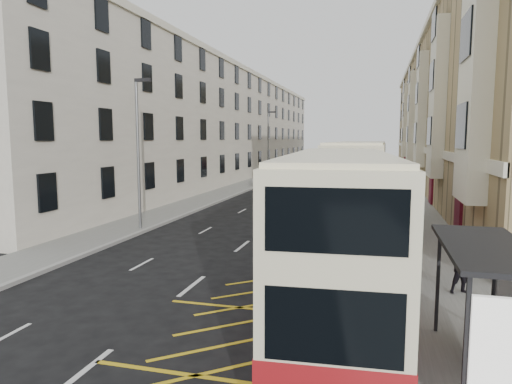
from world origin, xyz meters
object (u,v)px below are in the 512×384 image
(double_decker_front, at_px, (339,233))
(street_lamp_far, at_px, (269,142))
(street_lamp_near, at_px, (139,146))
(pedestrian_far, at_px, (386,274))
(pedestrian_mid, at_px, (464,268))
(car_dark, at_px, (313,164))
(litter_bin, at_px, (390,376))
(white_van, at_px, (268,178))
(bus_shelter, at_px, (497,285))
(car_red, at_px, (362,167))
(car_silver, at_px, (318,168))
(double_decker_rear, at_px, (358,185))
(pedestrian_near, at_px, (490,347))

(double_decker_front, bearing_deg, street_lamp_far, 102.24)
(street_lamp_near, height_order, pedestrian_far, street_lamp_near)
(pedestrian_mid, xyz_separation_m, car_dark, (-13.25, 61.14, -0.26))
(double_decker_front, xyz_separation_m, litter_bin, (1.35, -4.61, -1.67))
(white_van, bearing_deg, car_dark, 85.97)
(bus_shelter, bearing_deg, car_red, 94.33)
(bus_shelter, distance_m, street_lamp_near, 19.38)
(bus_shelter, distance_m, street_lamp_far, 44.94)
(litter_bin, xyz_separation_m, pedestrian_mid, (2.38, 6.85, 0.30))
(car_dark, bearing_deg, car_silver, -82.48)
(pedestrian_mid, distance_m, white_van, 34.84)
(pedestrian_far, bearing_deg, white_van, -62.02)
(pedestrian_far, bearing_deg, double_decker_rear, -74.67)
(pedestrian_near, distance_m, car_red, 61.82)
(car_dark, bearing_deg, double_decker_front, -87.33)
(double_decker_front, relative_size, pedestrian_near, 7.40)
(bus_shelter, distance_m, car_silver, 59.47)
(bus_shelter, relative_size, pedestrian_far, 2.25)
(pedestrian_mid, bearing_deg, street_lamp_far, 94.42)
(pedestrian_near, xyz_separation_m, pedestrian_far, (-1.90, 3.94, 0.15))
(pedestrian_mid, distance_m, car_silver, 54.15)
(street_lamp_near, bearing_deg, litter_bin, -47.29)
(street_lamp_near, relative_size, pedestrian_far, 4.24)
(pedestrian_mid, bearing_deg, car_red, 77.34)
(double_decker_front, relative_size, pedestrian_far, 6.22)
(street_lamp_near, xyz_separation_m, double_decker_rear, (11.35, 3.61, -2.18))
(pedestrian_far, relative_size, car_red, 0.36)
(street_lamp_near, xyz_separation_m, white_van, (1.15, 25.02, -3.85))
(pedestrian_far, relative_size, white_van, 0.33)
(pedestrian_near, relative_size, car_silver, 0.42)
(litter_bin, bearing_deg, bus_shelter, 34.40)
(car_silver, bearing_deg, double_decker_rear, -62.80)
(street_lamp_near, bearing_deg, double_decker_front, -38.86)
(double_decker_front, bearing_deg, bus_shelter, -48.08)
(street_lamp_far, xyz_separation_m, pedestrian_mid, (15.08, -36.91, -3.65))
(street_lamp_far, xyz_separation_m, white_van, (1.15, -4.98, -3.85))
(car_dark, bearing_deg, litter_bin, -86.79)
(pedestrian_far, bearing_deg, street_lamp_far, -62.77)
(bus_shelter, bearing_deg, car_dark, 100.93)
(street_lamp_far, xyz_separation_m, litter_bin, (12.70, -43.76, -3.95))
(car_red, bearing_deg, car_silver, 7.59)
(street_lamp_near, bearing_deg, double_decker_rear, 17.63)
(double_decker_rear, xyz_separation_m, car_silver, (-7.57, 42.44, -1.81))
(bus_shelter, bearing_deg, pedestrian_far, 117.93)
(street_lamp_near, xyz_separation_m, street_lamp_far, (0.00, 30.00, 0.00))
(street_lamp_near, xyz_separation_m, car_dark, (1.83, 54.23, -3.91))
(street_lamp_far, relative_size, pedestrian_far, 4.24)
(pedestrian_mid, bearing_deg, white_van, 95.76)
(litter_bin, height_order, car_dark, car_dark)
(street_lamp_far, relative_size, pedestrian_near, 5.05)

